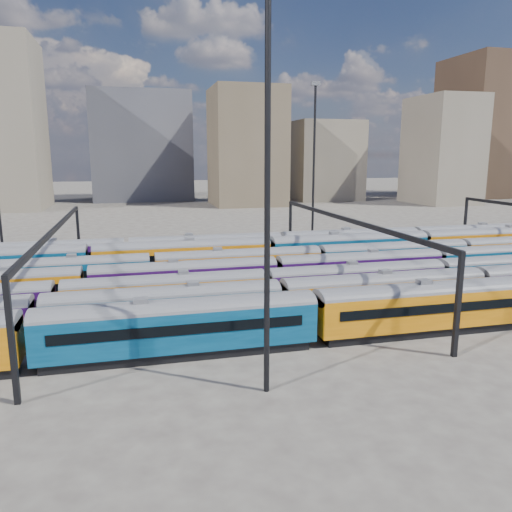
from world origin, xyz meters
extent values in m
plane|color=#413B37|center=(0.00, 0.00, 0.00)|extent=(500.00, 500.00, 0.00)
cube|color=black|center=(-9.77, -15.00, 0.36)|extent=(19.48, 2.53, 0.72)
cube|color=#053455|center=(-9.77, -15.00, 2.20)|extent=(20.50, 2.97, 2.97)
cylinder|color=#4C4C51|center=(-9.77, -15.00, 3.69)|extent=(20.50, 2.97, 2.97)
cube|color=black|center=(-9.77, -16.51, 2.56)|extent=(18.04, 0.06, 0.77)
cube|color=black|center=(-9.77, -13.49, 2.56)|extent=(18.04, 0.06, 0.77)
cube|color=slate|center=(-9.77, -15.00, 4.48)|extent=(1.03, 0.92, 0.36)
cube|color=black|center=(11.33, -15.00, 0.36)|extent=(19.48, 2.53, 0.72)
cube|color=#B36207|center=(11.33, -15.00, 2.20)|extent=(20.50, 2.97, 2.97)
cylinder|color=#4C4C51|center=(11.33, -15.00, 3.69)|extent=(20.50, 2.97, 2.97)
cube|color=black|center=(11.33, -16.51, 2.56)|extent=(18.04, 0.06, 0.77)
cube|color=black|center=(11.33, -13.49, 2.56)|extent=(18.04, 0.06, 0.77)
cube|color=slate|center=(11.33, -15.00, 4.48)|extent=(1.03, 0.92, 0.36)
cube|color=black|center=(-10.46, -10.00, 0.34)|extent=(18.33, 2.38, 0.68)
cube|color=#053455|center=(-10.46, -10.00, 2.07)|extent=(19.30, 2.80, 2.80)
cylinder|color=#4C4C51|center=(-10.46, -10.00, 3.47)|extent=(19.30, 2.80, 2.80)
cube|color=black|center=(-10.46, -11.42, 2.41)|extent=(16.98, 0.06, 0.72)
cube|color=black|center=(-10.46, -8.58, 2.41)|extent=(16.98, 0.06, 0.72)
cube|color=slate|center=(-10.46, -10.00, 4.22)|extent=(0.96, 0.87, 0.34)
cube|color=black|center=(9.44, -10.00, 0.34)|extent=(18.33, 2.38, 0.68)
cube|color=#B36207|center=(9.44, -10.00, 2.07)|extent=(19.30, 2.80, 2.80)
cylinder|color=#4C4C51|center=(9.44, -10.00, 3.47)|extent=(19.30, 2.80, 2.80)
cube|color=black|center=(9.44, -11.42, 2.41)|extent=(16.98, 0.06, 0.72)
cube|color=black|center=(9.44, -8.58, 2.41)|extent=(16.98, 0.06, 0.72)
cube|color=slate|center=(9.44, -10.00, 4.22)|extent=(0.96, 0.87, 0.34)
cube|color=black|center=(-10.01, -5.00, 0.32)|extent=(17.54, 2.28, 0.65)
cube|color=#B36207|center=(-10.01, -5.00, 1.99)|extent=(18.47, 2.68, 2.68)
cylinder|color=#4C4C51|center=(-10.01, -5.00, 3.32)|extent=(18.47, 2.68, 2.68)
cube|color=black|center=(-10.01, -6.36, 2.31)|extent=(16.25, 0.06, 0.69)
cube|color=black|center=(-10.01, -3.64, 2.31)|extent=(16.25, 0.06, 0.69)
cube|color=slate|center=(-10.01, -5.00, 4.04)|extent=(0.92, 0.83, 0.32)
cube|color=black|center=(9.05, -5.00, 0.32)|extent=(17.54, 2.28, 0.65)
cube|color=#220739|center=(9.05, -5.00, 1.99)|extent=(18.47, 2.68, 2.68)
cylinder|color=#4C4C51|center=(9.05, -5.00, 3.32)|extent=(18.47, 2.68, 2.68)
cube|color=black|center=(9.05, -6.36, 2.31)|extent=(16.25, 0.06, 0.69)
cube|color=black|center=(9.05, -3.64, 2.31)|extent=(16.25, 0.06, 0.69)
cube|color=slate|center=(9.05, -5.00, 4.04)|extent=(0.92, 0.83, 0.32)
cube|color=black|center=(28.12, -3.64, 2.31)|extent=(16.25, 0.06, 0.69)
cube|color=black|center=(-7.78, 0.00, 0.33)|extent=(18.06, 2.34, 0.67)
cube|color=#220739|center=(-7.78, 0.00, 2.04)|extent=(19.01, 2.76, 2.76)
cylinder|color=#4C4C51|center=(-7.78, 0.00, 3.42)|extent=(19.01, 2.76, 2.76)
cube|color=black|center=(-7.78, -1.40, 2.37)|extent=(16.73, 0.06, 0.71)
cube|color=black|center=(-7.78, 1.40, 2.37)|extent=(16.73, 0.06, 0.71)
cube|color=slate|center=(-7.78, 0.00, 4.16)|extent=(0.95, 0.86, 0.33)
cube|color=black|center=(11.83, 0.00, 0.33)|extent=(18.06, 2.34, 0.67)
cube|color=#220739|center=(11.83, 0.00, 2.04)|extent=(19.01, 2.76, 2.76)
cylinder|color=#4C4C51|center=(11.83, 0.00, 3.42)|extent=(19.01, 2.76, 2.76)
cube|color=black|center=(11.83, -1.40, 2.37)|extent=(16.73, 0.06, 0.71)
cube|color=black|center=(11.83, 1.40, 2.37)|extent=(16.73, 0.06, 0.71)
cube|color=slate|center=(11.83, 0.00, 4.16)|extent=(0.95, 0.86, 0.33)
cube|color=black|center=(31.44, 0.00, 0.33)|extent=(18.06, 2.34, 0.67)
cube|color=#053455|center=(31.44, 0.00, 2.04)|extent=(19.01, 2.76, 2.76)
cylinder|color=#4C4C51|center=(31.44, 0.00, 3.42)|extent=(19.01, 2.76, 2.76)
cube|color=black|center=(31.44, 1.40, 2.37)|extent=(16.73, 0.06, 0.71)
cube|color=slate|center=(31.44, 0.00, 4.16)|extent=(0.95, 0.86, 0.33)
cube|color=black|center=(-20.78, 5.00, 0.34)|extent=(18.20, 2.36, 0.67)
cube|color=#053455|center=(-20.78, 5.00, 2.06)|extent=(19.16, 2.78, 2.78)
cylinder|color=#4C4C51|center=(-20.78, 5.00, 3.45)|extent=(19.16, 2.78, 2.78)
cube|color=black|center=(-20.78, 3.59, 2.39)|extent=(16.86, 0.06, 0.72)
cube|color=black|center=(-20.78, 6.41, 2.39)|extent=(16.86, 0.06, 0.72)
cube|color=slate|center=(-20.78, 5.00, 4.19)|extent=(0.96, 0.86, 0.34)
cube|color=black|center=(-1.02, 5.00, 0.34)|extent=(18.20, 2.36, 0.67)
cube|color=#B36207|center=(-1.02, 5.00, 2.06)|extent=(19.16, 2.78, 2.78)
cylinder|color=#4C4C51|center=(-1.02, 5.00, 3.45)|extent=(19.16, 2.78, 2.78)
cube|color=black|center=(-1.02, 3.59, 2.39)|extent=(16.86, 0.06, 0.72)
cube|color=black|center=(-1.02, 6.41, 2.39)|extent=(16.86, 0.06, 0.72)
cube|color=slate|center=(-1.02, 5.00, 4.19)|extent=(0.96, 0.86, 0.34)
cube|color=black|center=(18.74, 5.00, 0.34)|extent=(18.20, 2.36, 0.67)
cube|color=#053455|center=(18.74, 5.00, 2.06)|extent=(19.16, 2.78, 2.78)
cylinder|color=#4C4C51|center=(18.74, 5.00, 3.45)|extent=(19.16, 2.78, 2.78)
cube|color=black|center=(18.74, 3.59, 2.39)|extent=(16.86, 0.06, 0.72)
cube|color=black|center=(18.74, 6.41, 2.39)|extent=(16.86, 0.06, 0.72)
cube|color=slate|center=(18.74, 5.00, 4.19)|extent=(0.96, 0.86, 0.34)
cube|color=black|center=(-6.91, 10.00, 0.37)|extent=(20.28, 2.63, 0.75)
cube|color=#B36207|center=(-6.91, 10.00, 2.30)|extent=(21.35, 3.10, 3.10)
cylinder|color=#4C4C51|center=(-6.91, 10.00, 3.84)|extent=(21.35, 3.10, 3.10)
cube|color=black|center=(-6.91, 8.43, 2.67)|extent=(18.79, 0.06, 0.80)
cube|color=black|center=(-6.91, 11.57, 2.67)|extent=(18.79, 0.06, 0.80)
cube|color=slate|center=(-6.91, 10.00, 4.67)|extent=(1.07, 0.96, 0.37)
cube|color=black|center=(15.04, 10.00, 0.37)|extent=(20.28, 2.63, 0.75)
cube|color=#053455|center=(15.04, 10.00, 2.30)|extent=(21.35, 3.10, 3.10)
cylinder|color=#4C4C51|center=(15.04, 10.00, 3.84)|extent=(21.35, 3.10, 3.10)
cube|color=black|center=(15.04, 8.43, 2.67)|extent=(18.79, 0.06, 0.80)
cube|color=black|center=(15.04, 11.57, 2.67)|extent=(18.79, 0.06, 0.80)
cube|color=slate|center=(15.04, 10.00, 4.67)|extent=(1.07, 0.96, 0.37)
cube|color=black|center=(36.99, 10.00, 0.37)|extent=(20.28, 2.63, 0.75)
cube|color=#B36207|center=(36.99, 10.00, 2.30)|extent=(21.35, 3.10, 3.10)
cylinder|color=#4C4C51|center=(36.99, 10.00, 3.84)|extent=(21.35, 3.10, 3.10)
cube|color=black|center=(36.99, 8.43, 2.67)|extent=(18.79, 0.06, 0.80)
cube|color=black|center=(36.99, 11.57, 2.67)|extent=(18.79, 0.06, 0.80)
cube|color=slate|center=(36.99, 10.00, 4.67)|extent=(1.07, 0.96, 0.37)
cube|color=black|center=(-24.09, 15.00, 0.35)|extent=(19.15, 2.48, 0.71)
cube|color=#220739|center=(-24.09, 15.00, 2.17)|extent=(20.16, 2.92, 2.92)
cylinder|color=#4C4C51|center=(-24.09, 15.00, 3.63)|extent=(20.16, 2.92, 2.92)
cube|color=black|center=(-24.09, 13.52, 2.52)|extent=(17.74, 0.06, 0.76)
cube|color=black|center=(-24.09, 16.48, 2.52)|extent=(17.74, 0.06, 0.76)
cube|color=slate|center=(-24.09, 15.00, 4.41)|extent=(1.01, 0.91, 0.35)
cube|color=black|center=(-3.34, 15.00, 0.35)|extent=(19.15, 2.48, 0.71)
cube|color=#053455|center=(-3.34, 15.00, 2.17)|extent=(20.16, 2.92, 2.92)
cylinder|color=#4C4C51|center=(-3.34, 15.00, 3.63)|extent=(20.16, 2.92, 2.92)
cube|color=black|center=(-3.34, 13.52, 2.52)|extent=(17.74, 0.06, 0.76)
cube|color=black|center=(-3.34, 16.48, 2.52)|extent=(17.74, 0.06, 0.76)
cube|color=slate|center=(-3.34, 15.00, 4.41)|extent=(1.01, 0.91, 0.35)
cube|color=black|center=(17.42, 15.00, 0.35)|extent=(19.15, 2.48, 0.71)
cube|color=#B36207|center=(17.42, 15.00, 2.17)|extent=(20.16, 2.92, 2.92)
cylinder|color=#4C4C51|center=(17.42, 15.00, 3.63)|extent=(20.16, 2.92, 2.92)
cube|color=black|center=(17.42, 13.52, 2.52)|extent=(17.74, 0.06, 0.76)
cube|color=black|center=(17.42, 16.48, 2.52)|extent=(17.74, 0.06, 0.76)
cube|color=slate|center=(17.42, 15.00, 4.41)|extent=(1.01, 0.91, 0.35)
cube|color=black|center=(38.17, 15.00, 0.35)|extent=(19.15, 2.48, 0.71)
cube|color=#220739|center=(38.17, 15.00, 2.17)|extent=(20.16, 2.92, 2.92)
cylinder|color=#4C4C51|center=(38.17, 15.00, 3.63)|extent=(20.16, 2.92, 2.92)
cube|color=black|center=(38.17, 13.52, 2.52)|extent=(17.74, 0.06, 0.76)
cube|color=black|center=(38.17, 16.48, 2.52)|extent=(17.74, 0.06, 0.76)
cube|color=slate|center=(38.17, 15.00, 4.41)|extent=(1.01, 0.91, 0.35)
cube|color=black|center=(-20.00, -20.00, 4.00)|extent=(0.35, 0.35, 8.00)
cube|color=black|center=(-20.00, 20.00, 4.00)|extent=(0.35, 0.35, 8.00)
cube|color=black|center=(-20.00, 0.00, 7.80)|extent=(0.30, 40.00, 0.45)
cube|color=black|center=(10.00, -20.00, 4.00)|extent=(0.35, 0.35, 8.00)
cube|color=black|center=(10.00, 20.00, 4.00)|extent=(0.35, 0.35, 8.00)
cube|color=black|center=(10.00, 0.00, 7.80)|extent=(0.30, 40.00, 0.45)
cube|color=black|center=(40.00, 20.00, 4.00)|extent=(0.35, 0.35, 8.00)
cylinder|color=black|center=(-5.00, -22.00, 12.50)|extent=(0.36, 0.36, 25.00)
cylinder|color=black|center=(15.00, 24.00, 12.50)|extent=(0.36, 0.36, 25.00)
cube|color=slate|center=(15.00, 24.00, 25.30)|extent=(1.40, 0.50, 0.60)
cube|color=#38383F|center=(-8.81, 123.01, 17.41)|extent=(31.45, 23.82, 34.83)
cube|color=brown|center=(20.99, 97.07, 16.99)|extent=(20.53, 21.40, 33.97)
cube|color=#665B4C|center=(50.05, 108.48, 12.82)|extent=(21.40, 20.66, 25.64)
cube|color=#665B4C|center=(80.21, 87.38, 16.07)|extent=(16.30, 22.06, 32.15)
cube|color=#332319|center=(108.76, 108.14, 24.11)|extent=(20.77, 27.95, 48.23)
camera|label=1|loc=(-12.71, -50.34, 14.72)|focal=35.00mm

